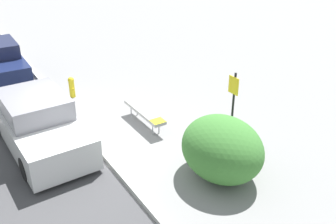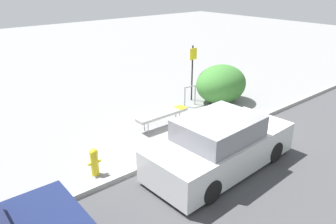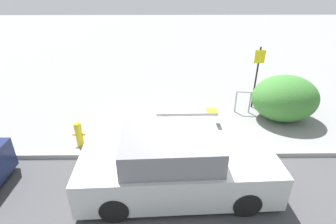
{
  "view_description": "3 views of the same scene",
  "coord_description": "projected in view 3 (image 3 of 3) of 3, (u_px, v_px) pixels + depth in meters",
  "views": [
    {
      "loc": [
        8.96,
        -3.05,
        5.63
      ],
      "look_at": [
        1.01,
        1.9,
        0.93
      ],
      "focal_mm": 40.0,
      "sensor_mm": 36.0,
      "label": 1
    },
    {
      "loc": [
        -6.69,
        -6.28,
        4.83
      ],
      "look_at": [
        -0.57,
        1.06,
        0.86
      ],
      "focal_mm": 35.0,
      "sensor_mm": 36.0,
      "label": 2
    },
    {
      "loc": [
        -0.94,
        -5.92,
        4.46
      ],
      "look_at": [
        -0.86,
        0.79,
        0.97
      ],
      "focal_mm": 28.0,
      "sensor_mm": 36.0,
      "label": 3
    }
  ],
  "objects": [
    {
      "name": "ground_plane",
      "position": [
        199.0,
        156.0,
        7.32
      ],
      "size": [
        60.0,
        60.0,
        0.0
      ],
      "primitive_type": "plane",
      "color": "gray"
    },
    {
      "name": "fire_hydrant",
      "position": [
        79.0,
        133.0,
        7.61
      ],
      "size": [
        0.36,
        0.22,
        0.77
      ],
      "color": "gold",
      "rests_on": "ground_plane"
    },
    {
      "name": "bench",
      "position": [
        187.0,
        112.0,
        8.7
      ],
      "size": [
        2.01,
        0.4,
        0.5
      ],
      "rotation": [
        0.0,
        0.0,
        0.0
      ],
      "color": "#99999E",
      "rests_on": "ground_plane"
    },
    {
      "name": "curb",
      "position": [
        199.0,
        154.0,
        7.29
      ],
      "size": [
        60.0,
        0.2,
        0.13
      ],
      "color": "#A8A8A3",
      "rests_on": "ground_plane"
    },
    {
      "name": "bike_rack",
      "position": [
        243.0,
        100.0,
        9.44
      ],
      "size": [
        0.55,
        0.12,
        0.83
      ],
      "rotation": [
        0.0,
        0.0,
        -0.14
      ],
      "color": "#99999E",
      "rests_on": "ground_plane"
    },
    {
      "name": "shrub_hedge",
      "position": [
        285.0,
        98.0,
        8.88
      ],
      "size": [
        2.2,
        1.85,
        1.56
      ],
      "color": "#3D7A33",
      "rests_on": "ground_plane"
    },
    {
      "name": "sign_post",
      "position": [
        257.0,
        72.0,
        9.41
      ],
      "size": [
        0.36,
        0.08,
        2.3
      ],
      "color": "black",
      "rests_on": "ground_plane"
    },
    {
      "name": "parked_car_near",
      "position": [
        176.0,
        166.0,
        5.86
      ],
      "size": [
        4.43,
        1.94,
        1.51
      ],
      "rotation": [
        0.0,
        0.0,
        0.04
      ],
      "color": "black",
      "rests_on": "ground_plane"
    }
  ]
}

